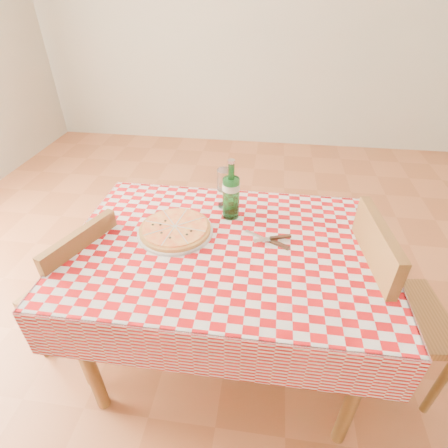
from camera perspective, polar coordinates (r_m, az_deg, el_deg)
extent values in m
plane|color=#A05733|center=(2.00, 0.35, -20.56)|extent=(6.00, 6.00, 0.00)
cube|color=beige|center=(4.12, 6.92, 31.54)|extent=(5.00, 0.02, 2.80)
cube|color=brown|center=(1.46, 0.46, -4.24)|extent=(1.20, 0.80, 0.04)
cylinder|color=brown|center=(1.66, -21.39, -19.90)|extent=(0.06, 0.06, 0.71)
cylinder|color=brown|center=(1.57, 20.54, -24.57)|extent=(0.06, 0.06, 0.71)
cylinder|color=brown|center=(2.07, -13.37, -4.88)|extent=(0.06, 0.06, 0.71)
cylinder|color=brown|center=(1.99, 17.48, -7.55)|extent=(0.06, 0.06, 0.71)
cube|color=#95090B|center=(1.44, 0.46, -3.51)|extent=(1.30, 0.90, 0.01)
cube|color=brown|center=(1.75, 26.48, -13.17)|extent=(0.46, 0.46, 0.04)
cylinder|color=brown|center=(1.77, 20.78, -23.01)|extent=(0.04, 0.04, 0.43)
cylinder|color=brown|center=(1.91, 31.72, -21.38)|extent=(0.04, 0.04, 0.43)
cylinder|color=brown|center=(1.97, 17.94, -14.25)|extent=(0.04, 0.04, 0.43)
cylinder|color=brown|center=(2.10, 27.63, -13.51)|extent=(0.04, 0.04, 0.43)
cube|color=brown|center=(1.51, 22.40, -7.35)|extent=(0.09, 0.42, 0.46)
cube|color=brown|center=(1.88, -23.36, -10.34)|extent=(0.49, 0.49, 0.04)
cylinder|color=brown|center=(1.99, -15.34, -13.68)|extent=(0.03, 0.03, 0.39)
cylinder|color=brown|center=(2.18, -21.76, -10.08)|extent=(0.03, 0.03, 0.39)
cylinder|color=brown|center=(1.88, -22.17, -19.77)|extent=(0.03, 0.03, 0.39)
cylinder|color=brown|center=(2.08, -28.33, -15.25)|extent=(0.03, 0.03, 0.39)
cube|color=brown|center=(1.62, -21.23, -7.13)|extent=(0.17, 0.37, 0.41)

